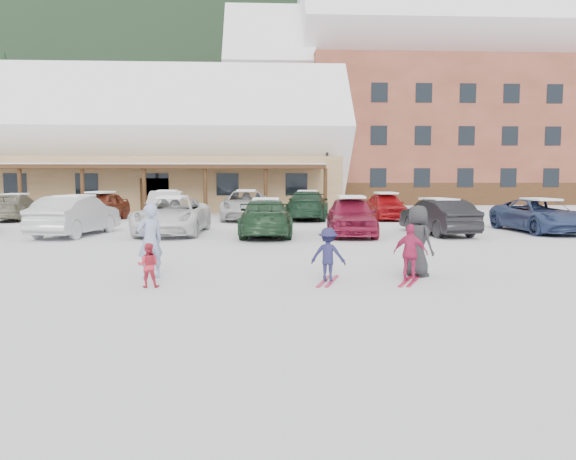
{
  "coord_description": "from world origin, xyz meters",
  "views": [
    {
      "loc": [
        -0.43,
        -12.92,
        2.35
      ],
      "look_at": [
        0.3,
        1.0,
        1.0
      ],
      "focal_mm": 35.0,
      "sensor_mm": 36.0,
      "label": 1
    }
  ],
  "objects": [
    {
      "name": "adult_skier",
      "position": [
        -2.91,
        -0.07,
        0.86
      ],
      "size": [
        0.75,
        0.71,
        1.73
      ],
      "primitive_type": "imported",
      "rotation": [
        0.0,
        0.0,
        3.8
      ],
      "color": "#8996BF",
      "rests_on": "ground"
    },
    {
      "name": "parked_car_7",
      "position": [
        -13.32,
        17.49,
        0.69
      ],
      "size": [
        2.26,
        4.9,
        1.39
      ],
      "primitive_type": "imported",
      "rotation": [
        0.0,
        0.0,
        3.21
      ],
      "color": "gray",
      "rests_on": "ground"
    },
    {
      "name": "child_magenta",
      "position": [
        2.93,
        -0.78,
        0.65
      ],
      "size": [
        0.82,
        0.61,
        1.29
      ],
      "primitive_type": "imported",
      "rotation": [
        0.0,
        0.0,
        2.69
      ],
      "color": "#BA2656",
      "rests_on": "ground"
    },
    {
      "name": "parked_car_6",
      "position": [
        11.31,
        9.82,
        0.69
      ],
      "size": [
        2.64,
        5.14,
        1.39
      ],
      "primitive_type": "imported",
      "rotation": [
        0.0,
        0.0,
        0.07
      ],
      "color": "navy",
      "rests_on": "ground"
    },
    {
      "name": "forested_hillside",
      "position": [
        0.0,
        85.0,
        19.0
      ],
      "size": [
        300.0,
        70.0,
        38.0
      ],
      "primitive_type": "cube",
      "color": "black",
      "rests_on": "ground"
    },
    {
      "name": "parked_car_11",
      "position": [
        2.21,
        17.18,
        0.77
      ],
      "size": [
        2.89,
        5.56,
        1.54
      ],
      "primitive_type": "imported",
      "rotation": [
        0.0,
        0.0,
        3.0
      ],
      "color": "#193422",
      "rests_on": "ground"
    },
    {
      "name": "parked_car_9",
      "position": [
        -5.34,
        17.65,
        0.78
      ],
      "size": [
        1.93,
        4.8,
        1.55
      ],
      "primitive_type": "imported",
      "rotation": [
        0.0,
        0.0,
        3.2
      ],
      "color": "silver",
      "rests_on": "ground"
    },
    {
      "name": "parked_car_3",
      "position": [
        -0.15,
        8.93,
        0.73
      ],
      "size": [
        2.15,
        5.05,
        1.45
      ],
      "primitive_type": "imported",
      "rotation": [
        0.0,
        0.0,
        3.12
      ],
      "color": "#1E3C24",
      "rests_on": "ground"
    },
    {
      "name": "ground",
      "position": [
        0.0,
        0.0,
        0.0
      ],
      "size": [
        160.0,
        160.0,
        0.0
      ],
      "primitive_type": "plane",
      "color": "white",
      "rests_on": "ground"
    },
    {
      "name": "parked_car_5",
      "position": [
        6.78,
        9.17,
        0.71
      ],
      "size": [
        2.19,
        4.51,
        1.42
      ],
      "primitive_type": "imported",
      "rotation": [
        0.0,
        0.0,
        3.3
      ],
      "color": "black",
      "rests_on": "ground"
    },
    {
      "name": "parked_car_12",
      "position": [
        6.42,
        16.96,
        0.72
      ],
      "size": [
        1.73,
        4.25,
        1.44
      ],
      "primitive_type": "imported",
      "rotation": [
        0.0,
        0.0,
        0.01
      ],
      "color": "#AC0F14",
      "rests_on": "ground"
    },
    {
      "name": "parked_car_4",
      "position": [
        3.21,
        8.96,
        0.77
      ],
      "size": [
        2.17,
        4.65,
        1.54
      ],
      "primitive_type": "imported",
      "rotation": [
        0.0,
        0.0,
        -0.08
      ],
      "color": "maroon",
      "rests_on": "ground"
    },
    {
      "name": "parked_car_8",
      "position": [
        -8.67,
        16.82,
        0.76
      ],
      "size": [
        2.43,
        4.66,
        1.51
      ],
      "primitive_type": "imported",
      "rotation": [
        0.0,
        0.0,
        -0.15
      ],
      "color": "maroon",
      "rests_on": "ground"
    },
    {
      "name": "toddler_red",
      "position": [
        -2.77,
        -1.09,
        0.47
      ],
      "size": [
        0.46,
        0.36,
        0.94
      ],
      "primitive_type": "imported",
      "rotation": [
        0.0,
        0.0,
        3.15
      ],
      "color": "#C12939",
      "rests_on": "ground"
    },
    {
      "name": "bystander_dark",
      "position": [
        3.27,
        -0.11,
        0.83
      ],
      "size": [
        0.89,
        0.97,
        1.67
      ],
      "primitive_type": "imported",
      "rotation": [
        0.0,
        0.0,
        2.14
      ],
      "color": "#262729",
      "rests_on": "ground"
    },
    {
      "name": "skis_child_magenta",
      "position": [
        2.93,
        -0.78,
        0.01
      ],
      "size": [
        0.79,
        1.35,
        0.03
      ],
      "primitive_type": "cube",
      "rotation": [
        0.0,
        0.0,
        2.69
      ],
      "color": "#A41735",
      "rests_on": "ground"
    },
    {
      "name": "parked_car_1",
      "position": [
        -7.65,
        9.51,
        0.78
      ],
      "size": [
        2.46,
        4.98,
        1.57
      ],
      "primitive_type": "imported",
      "rotation": [
        0.0,
        0.0,
        2.97
      ],
      "color": "#BCBEC1",
      "rests_on": "ground"
    },
    {
      "name": "skis_child_navy",
      "position": [
        1.1,
        -0.68,
        0.01
      ],
      "size": [
        0.61,
        1.4,
        0.03
      ],
      "primitive_type": "cube",
      "rotation": [
        0.0,
        0.0,
        2.84
      ],
      "color": "#A41735",
      "rests_on": "ground"
    },
    {
      "name": "parked_car_10",
      "position": [
        -1.09,
        17.21,
        0.79
      ],
      "size": [
        2.61,
        5.66,
        1.57
      ],
      "primitive_type": "imported",
      "rotation": [
        0.0,
        0.0,
        0.0
      ],
      "color": "#BDBDBD",
      "rests_on": "ground"
    },
    {
      "name": "alpine_hotel",
      "position": [
        14.27,
        38.0,
        8.63
      ],
      "size": [
        31.48,
        14.01,
        21.48
      ],
      "color": "brown",
      "rests_on": "ground"
    },
    {
      "name": "conifer_3",
      "position": [
        6.0,
        44.0,
        5.12
      ],
      "size": [
        3.96,
        3.96,
        9.18
      ],
      "color": "black",
      "rests_on": "ground"
    },
    {
      "name": "parked_car_2",
      "position": [
        -3.9,
        9.9,
        0.75
      ],
      "size": [
        2.73,
        5.51,
        1.5
      ],
      "primitive_type": "imported",
      "rotation": [
        0.0,
        0.0,
        -0.04
      ],
      "color": "white",
      "rests_on": "ground"
    },
    {
      "name": "child_navy",
      "position": [
        1.1,
        -0.68,
        0.6
      ],
      "size": [
        0.88,
        0.66,
        1.21
      ],
      "primitive_type": "imported",
      "rotation": [
        0.0,
        0.0,
        2.84
      ],
      "color": "#1E1E46",
      "rests_on": "ground"
    },
    {
      "name": "day_lodge",
      "position": [
        -9.0,
        27.96,
        3.94
      ],
      "size": [
        29.12,
        12.5,
        10.38
      ],
      "color": "tan",
      "rests_on": "ground"
    },
    {
      "name": "lamp_post",
      "position": [
        4.19,
        24.84,
        3.69
      ],
      "size": [
        0.5,
        0.25,
        6.56
      ],
      "color": "black",
      "rests_on": "ground"
    }
  ]
}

